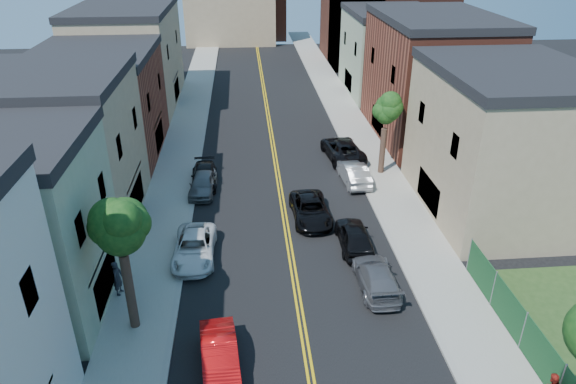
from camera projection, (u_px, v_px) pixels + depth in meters
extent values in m
cube|color=gray|center=(185.00, 133.00, 47.84)|extent=(3.20, 100.00, 0.15)
cube|color=gray|center=(355.00, 128.00, 49.06)|extent=(3.20, 100.00, 0.15)
cube|color=gray|center=(204.00, 133.00, 47.98)|extent=(0.30, 100.00, 0.15)
cube|color=gray|center=(336.00, 129.00, 48.92)|extent=(0.30, 100.00, 0.15)
cube|color=#998466|center=(56.00, 154.00, 32.05)|extent=(9.00, 10.00, 9.00)
cube|color=brown|center=(99.00, 107.00, 42.04)|extent=(9.00, 12.00, 8.00)
cube|color=#998466|center=(130.00, 59.00, 54.13)|extent=(9.00, 16.00, 9.50)
cube|color=#998466|center=(503.00, 146.00, 33.31)|extent=(9.00, 12.00, 9.00)
cube|color=brown|center=(431.00, 81.00, 45.51)|extent=(9.00, 14.00, 10.00)
cube|color=gray|center=(389.00, 54.00, 58.28)|extent=(9.00, 12.00, 8.50)
cube|color=#4C2319|center=(385.00, 16.00, 71.95)|extent=(16.00, 14.00, 12.00)
cube|color=#998466|center=(230.00, 4.00, 82.73)|extent=(14.00, 8.00, 12.00)
cube|color=brown|center=(255.00, 7.00, 87.04)|extent=(10.00, 8.00, 10.00)
cube|color=#143F1E|center=(541.00, 356.00, 21.64)|extent=(0.04, 15.00, 1.90)
cylinder|color=#35241A|center=(130.00, 291.00, 23.83)|extent=(0.44, 0.44, 3.96)
sphere|color=#0F3710|center=(116.00, 209.00, 21.87)|extent=(5.20, 5.20, 5.20)
sphere|color=#0F3710|center=(123.00, 190.00, 21.09)|extent=(3.90, 3.90, 3.90)
sphere|color=#0F3710|center=(108.00, 214.00, 22.53)|extent=(3.64, 3.64, 3.64)
cylinder|color=#35241A|center=(382.00, 151.00, 39.35)|extent=(0.44, 0.44, 3.52)
sphere|color=#0F3710|center=(387.00, 103.00, 37.65)|extent=(4.40, 4.40, 4.40)
sphere|color=#0F3710|center=(395.00, 92.00, 36.99)|extent=(3.30, 3.30, 3.30)
sphere|color=#0F3710|center=(379.00, 107.00, 38.20)|extent=(3.08, 3.08, 3.08)
imported|color=red|center=(220.00, 357.00, 22.12)|extent=(1.98, 4.51, 1.44)
imported|color=silver|center=(194.00, 248.00, 29.70)|extent=(2.39, 5.03, 1.39)
imported|color=#5B5F63|center=(203.00, 184.00, 37.02)|extent=(2.06, 4.37, 1.45)
imported|color=black|center=(204.00, 176.00, 38.31)|extent=(1.92, 4.51, 1.30)
imported|color=#525459|center=(376.00, 276.00, 27.26)|extent=(1.94, 4.76, 1.38)
imported|color=black|center=(354.00, 236.00, 30.67)|extent=(1.83, 4.50, 1.53)
imported|color=#96989C|center=(354.00, 173.00, 38.54)|extent=(1.95, 4.76, 1.53)
imported|color=black|center=(342.00, 149.00, 42.60)|extent=(3.28, 6.00, 1.59)
imported|color=black|center=(310.00, 210.00, 33.66)|extent=(2.49, 5.09, 1.39)
imported|color=#23242A|center=(118.00, 278.00, 26.47)|extent=(0.58, 0.77, 1.89)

